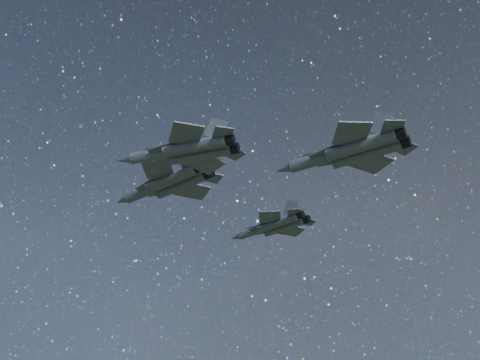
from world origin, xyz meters
The scene contains 4 objects.
jet_lead centered at (-10.69, -5.84, 148.46)m, with size 17.20×12.01×4.33m.
jet_left centered at (-5.37, 15.26, 150.20)m, with size 15.29×10.64×3.84m.
jet_right centered at (-2.05, -14.22, 145.69)m, with size 15.43×10.56×3.87m.
jet_slot centered at (13.67, -3.71, 146.68)m, with size 16.89×12.06×4.32m.
Camera 1 is at (28.29, -56.52, 109.90)m, focal length 42.00 mm.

